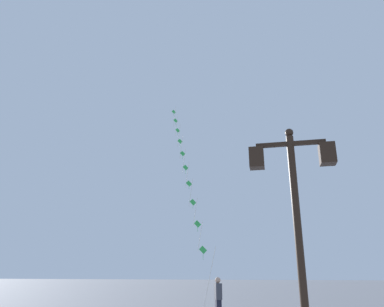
{
  "coord_description": "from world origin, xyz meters",
  "views": [
    {
      "loc": [
        1.08,
        -0.6,
        1.9
      ],
      "look_at": [
        -2.74,
        16.99,
        7.82
      ],
      "focal_mm": 33.83,
      "sensor_mm": 36.0,
      "label": 1
    }
  ],
  "objects": [
    {
      "name": "twin_lantern_lamp_post",
      "position": [
        1.54,
        6.19,
        3.17
      ],
      "size": [
        1.58,
        0.28,
        4.55
      ],
      "color": "black",
      "rests_on": "ground_plane"
    },
    {
      "name": "kite_train",
      "position": [
        -4.48,
        23.03,
        8.71
      ],
      "size": [
        6.03,
        13.87,
        16.49
      ],
      "color": "brown",
      "rests_on": "ground_plane"
    },
    {
      "name": "kite_flyer",
      "position": [
        -1.13,
        14.39,
        0.9
      ],
      "size": [
        0.37,
        0.62,
        1.71
      ],
      "rotation": [
        0.0,
        0.0,
        1.95
      ],
      "color": "#1E1E2D",
      "rests_on": "ground_plane"
    }
  ]
}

